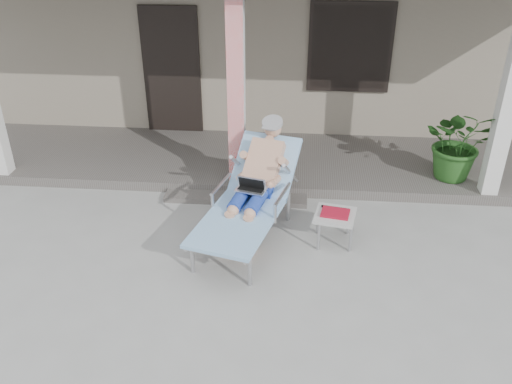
{
  "coord_description": "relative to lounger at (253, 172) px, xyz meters",
  "views": [
    {
      "loc": [
        0.85,
        -4.7,
        3.82
      ],
      "look_at": [
        0.39,
        0.6,
        0.85
      ],
      "focal_mm": 38.0,
      "sensor_mm": 36.0,
      "label": 1
    }
  ],
  "objects": [
    {
      "name": "potted_palm",
      "position": [
        2.81,
        1.45,
        -0.15
      ],
      "size": [
        1.08,
        0.97,
        1.09
      ],
      "primitive_type": "imported",
      "rotation": [
        0.0,
        0.0,
        -0.13
      ],
      "color": "#26591E",
      "rests_on": "porch_deck"
    },
    {
      "name": "porch_step",
      "position": [
        -0.31,
        0.75,
        -0.81
      ],
      "size": [
        2.0,
        0.3,
        0.07
      ],
      "primitive_type": "cube",
      "color": "#605B56",
      "rests_on": "ground"
    },
    {
      "name": "porch_deck",
      "position": [
        -0.31,
        1.9,
        -0.77
      ],
      "size": [
        10.0,
        2.0,
        0.15
      ],
      "primitive_type": "cube",
      "color": "#605B56",
      "rests_on": "ground"
    },
    {
      "name": "house",
      "position": [
        -0.31,
        5.4,
        0.82
      ],
      "size": [
        10.4,
        5.4,
        3.3
      ],
      "color": "gray",
      "rests_on": "ground"
    },
    {
      "name": "ground",
      "position": [
        -0.31,
        -1.1,
        -0.85
      ],
      "size": [
        60.0,
        60.0,
        0.0
      ],
      "primitive_type": "plane",
      "color": "#9E9E99",
      "rests_on": "ground"
    },
    {
      "name": "lounger",
      "position": [
        0.0,
        0.0,
        0.0
      ],
      "size": [
        1.29,
        2.19,
        1.37
      ],
      "rotation": [
        0.0,
        0.0,
        -0.26
      ],
      "color": "#B7B7BC",
      "rests_on": "ground"
    },
    {
      "name": "side_table",
      "position": [
        1.01,
        -0.15,
        -0.48
      ],
      "size": [
        0.56,
        0.56,
        0.43
      ],
      "rotation": [
        0.0,
        0.0,
        -0.18
      ],
      "color": "#B6B6B0",
      "rests_on": "ground"
    }
  ]
}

